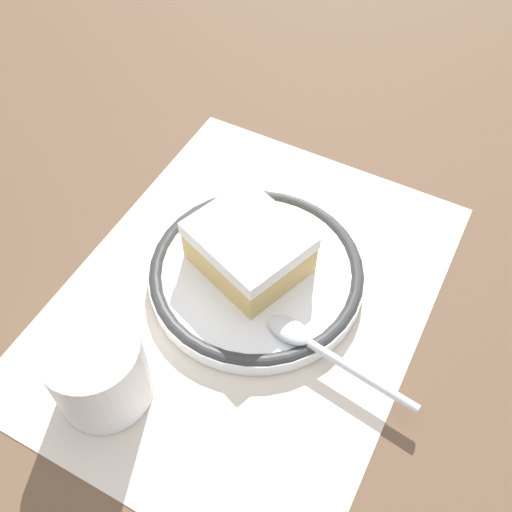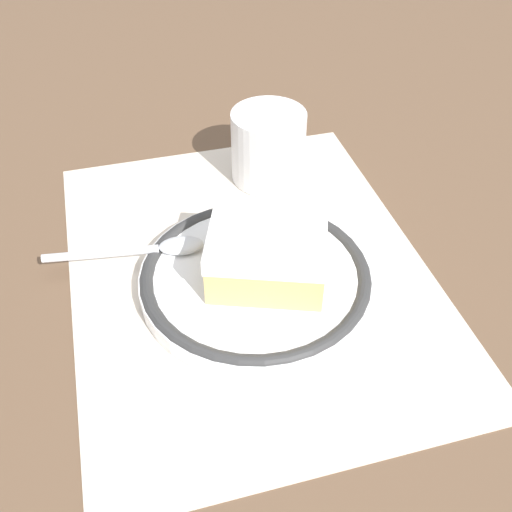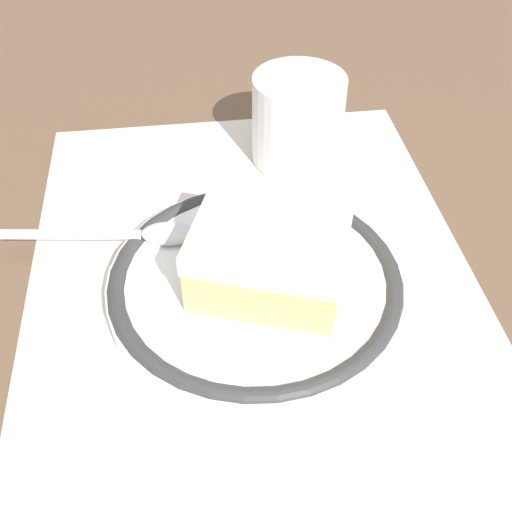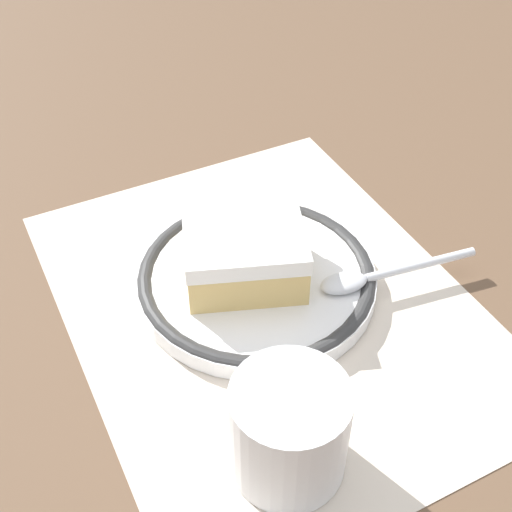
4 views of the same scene
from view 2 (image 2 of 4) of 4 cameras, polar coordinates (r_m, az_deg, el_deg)
The scene contains 6 objects.
ground_plane at distance 0.54m, azimuth -0.65°, elevation -1.37°, with size 2.40×2.40×0.00m, color brown.
placemat at distance 0.54m, azimuth -0.65°, elevation -1.31°, with size 0.40×0.31×0.00m, color beige.
plate at distance 0.52m, azimuth 0.00°, elevation -2.09°, with size 0.20×0.20×0.02m.
cake_slice at distance 0.50m, azimuth 1.07°, elevation 0.27°, with size 0.11×0.12×0.05m.
spoon at distance 0.54m, azimuth -9.92°, elevation 0.70°, with size 0.03×0.14×0.01m.
cup at distance 0.63m, azimuth 1.17°, elevation 10.05°, with size 0.08×0.08×0.07m.
Camera 2 is at (0.38, -0.10, 0.37)m, focal length 42.17 mm.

